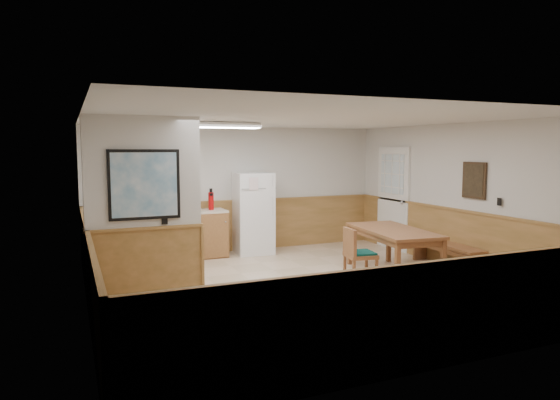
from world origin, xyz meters
name	(u,v)px	position (x,y,z in m)	size (l,w,h in m)	color
ground	(303,287)	(0.00, 0.00, 0.00)	(6.00, 6.00, 0.00)	beige
ceiling	(303,119)	(0.00, 0.00, 2.50)	(6.00, 6.00, 0.02)	silver
back_wall	(239,189)	(0.00, 3.00, 1.25)	(6.00, 0.02, 2.50)	silver
right_wall	(462,197)	(3.00, 0.00, 1.25)	(0.02, 6.00, 2.50)	silver
left_wall	(84,215)	(-3.00, 0.00, 1.25)	(0.02, 6.00, 2.50)	silver
wainscot_back	(239,226)	(0.00, 2.98, 0.50)	(6.00, 0.04, 1.00)	#B58248
wainscot_right	(459,240)	(2.98, 0.00, 0.50)	(0.04, 6.00, 1.00)	#B58248
wainscot_left	(88,274)	(-2.98, 0.00, 0.50)	(0.04, 6.00, 1.00)	#B58248
partition_wall	(144,212)	(-2.25, 0.19, 1.23)	(1.50, 0.20, 2.50)	silver
kitchen_counter	(183,234)	(-1.21, 2.68, 0.46)	(2.20, 0.61, 1.00)	olive
exterior_door	(393,198)	(2.96, 1.90, 1.05)	(0.07, 1.02, 2.15)	white
kitchen_window	(131,177)	(-2.10, 2.98, 1.55)	(0.80, 0.04, 1.00)	white
wall_painting	(474,180)	(2.97, -0.30, 1.55)	(0.04, 0.50, 0.60)	#352515
fluorescent_fixture	(224,125)	(-0.80, 1.30, 2.45)	(1.20, 0.30, 0.09)	white
refrigerator	(253,213)	(0.17, 2.63, 0.80)	(0.75, 0.75, 1.60)	white
dining_table	(393,235)	(1.72, 0.16, 0.66)	(1.10, 1.88, 0.75)	brown
dining_bench	(447,249)	(2.80, 0.08, 0.34)	(0.50, 1.64, 0.45)	brown
dining_chair	(355,251)	(0.87, -0.06, 0.50)	(0.65, 0.49, 0.85)	brown
fire_extinguisher	(211,200)	(-0.67, 2.65, 1.08)	(0.11, 0.11, 0.41)	#B1090B
soap_bottle	(134,208)	(-2.10, 2.64, 1.01)	(0.07, 0.07, 0.22)	#188429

